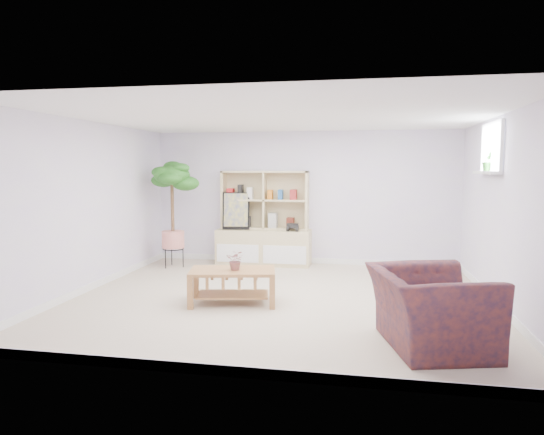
% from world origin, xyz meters
% --- Properties ---
extents(floor, '(5.50, 5.00, 0.01)m').
position_xyz_m(floor, '(0.00, 0.00, 0.00)').
color(floor, beige).
rests_on(floor, ground).
extents(ceiling, '(5.50, 5.00, 0.01)m').
position_xyz_m(ceiling, '(0.00, 0.00, 2.40)').
color(ceiling, white).
rests_on(ceiling, walls).
extents(walls, '(5.51, 5.01, 2.40)m').
position_xyz_m(walls, '(0.00, 0.00, 1.20)').
color(walls, white).
rests_on(walls, floor).
extents(baseboard, '(5.50, 5.00, 0.10)m').
position_xyz_m(baseboard, '(0.00, 0.00, 0.05)').
color(baseboard, white).
rests_on(baseboard, floor).
extents(window, '(0.10, 0.98, 0.68)m').
position_xyz_m(window, '(2.73, 0.60, 2.00)').
color(window, '#CAE4FF').
rests_on(window, walls).
extents(window_sill, '(0.14, 1.00, 0.04)m').
position_xyz_m(window_sill, '(2.67, 0.60, 1.68)').
color(window_sill, white).
rests_on(window_sill, walls).
extents(storage_unit, '(1.69, 0.57, 1.69)m').
position_xyz_m(storage_unit, '(-0.68, 2.24, 0.84)').
color(storage_unit, '#CFB988').
rests_on(storage_unit, floor).
extents(poster, '(0.50, 0.18, 0.67)m').
position_xyz_m(poster, '(-1.18, 2.18, 0.97)').
color(poster, yellow).
rests_on(poster, storage_unit).
extents(toy_truck, '(0.30, 0.22, 0.15)m').
position_xyz_m(toy_truck, '(-0.14, 2.13, 0.71)').
color(toy_truck, black).
rests_on(toy_truck, storage_unit).
extents(coffee_table, '(1.18, 0.79, 0.44)m').
position_xyz_m(coffee_table, '(-0.56, -0.35, 0.22)').
color(coffee_table, '#A3682B').
rests_on(coffee_table, floor).
extents(table_plant, '(0.24, 0.21, 0.25)m').
position_xyz_m(table_plant, '(-0.51, -0.36, 0.57)').
color(table_plant, '#327633').
rests_on(table_plant, coffee_table).
extents(floor_tree, '(0.71, 0.71, 1.87)m').
position_xyz_m(floor_tree, '(-2.20, 1.70, 0.93)').
color(floor_tree, '#1C6618').
rests_on(floor_tree, floor).
extents(armchair, '(1.27, 1.37, 0.86)m').
position_xyz_m(armchair, '(1.72, -1.47, 0.43)').
color(armchair, '#171B33').
rests_on(armchair, floor).
extents(sill_plant, '(0.18, 0.16, 0.26)m').
position_xyz_m(sill_plant, '(2.67, 0.57, 1.83)').
color(sill_plant, '#1C6618').
rests_on(sill_plant, window_sill).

